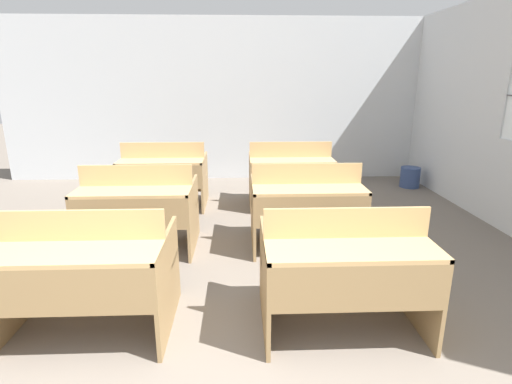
# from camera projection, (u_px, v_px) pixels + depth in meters

# --- Properties ---
(wall_back) EXTENTS (7.16, 0.06, 2.72)m
(wall_back) POSITION_uv_depth(u_px,v_px,m) (213.00, 101.00, 6.84)
(wall_back) COLOR silver
(wall_back) RESTS_ON ground_plane
(bench_front_left) EXTENTS (1.12, 0.84, 0.90)m
(bench_front_left) POSITION_uv_depth(u_px,v_px,m) (86.00, 271.00, 2.73)
(bench_front_left) COLOR #92744A
(bench_front_left) RESTS_ON ground_plane
(bench_front_right) EXTENTS (1.12, 0.84, 0.90)m
(bench_front_right) POSITION_uv_depth(u_px,v_px,m) (344.00, 268.00, 2.77)
(bench_front_right) COLOR olive
(bench_front_right) RESTS_ON ground_plane
(bench_second_left) EXTENTS (1.12, 0.84, 0.90)m
(bench_second_left) POSITION_uv_depth(u_px,v_px,m) (139.00, 207.00, 4.08)
(bench_second_left) COLOR #97784E
(bench_second_left) RESTS_ON ground_plane
(bench_second_right) EXTENTS (1.12, 0.84, 0.90)m
(bench_second_right) POSITION_uv_depth(u_px,v_px,m) (306.00, 205.00, 4.16)
(bench_second_right) COLOR #97784E
(bench_second_right) RESTS_ON ground_plane
(bench_third_left) EXTENTS (1.12, 0.84, 0.90)m
(bench_third_left) POSITION_uv_depth(u_px,v_px,m) (164.00, 174.00, 5.48)
(bench_third_left) COLOR #997B51
(bench_third_left) RESTS_ON ground_plane
(bench_third_right) EXTENTS (1.12, 0.84, 0.90)m
(bench_third_right) POSITION_uv_depth(u_px,v_px,m) (290.00, 173.00, 5.52)
(bench_third_right) COLOR #997A50
(bench_third_right) RESTS_ON ground_plane
(wastepaper_bin) EXTENTS (0.31, 0.31, 0.33)m
(wastepaper_bin) POSITION_uv_depth(u_px,v_px,m) (410.00, 177.00, 6.55)
(wastepaper_bin) COLOR #33477A
(wastepaper_bin) RESTS_ON ground_plane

